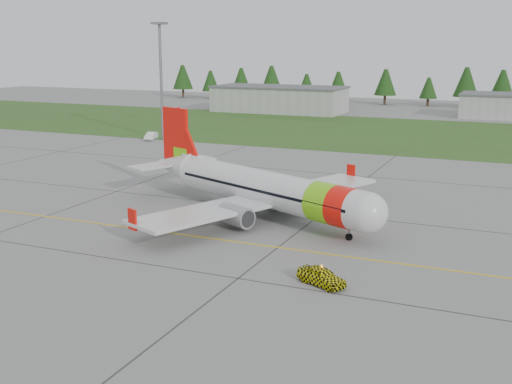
% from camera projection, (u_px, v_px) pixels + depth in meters
% --- Properties ---
extents(ground, '(320.00, 320.00, 0.00)m').
position_uv_depth(ground, '(125.00, 261.00, 51.05)').
color(ground, gray).
rests_on(ground, ground).
extents(aircraft, '(30.76, 29.20, 9.80)m').
position_uv_depth(aircraft, '(263.00, 189.00, 63.45)').
color(aircraft, silver).
rests_on(aircraft, ground).
extents(follow_me_car, '(1.84, 1.96, 3.87)m').
position_uv_depth(follow_me_car, '(322.00, 259.00, 45.51)').
color(follow_me_car, '#FEF80E').
rests_on(follow_me_car, ground).
extents(service_van, '(1.74, 1.69, 4.15)m').
position_uv_depth(service_van, '(151.00, 128.00, 114.08)').
color(service_van, white).
rests_on(service_van, ground).
extents(grass_strip, '(320.00, 50.00, 0.03)m').
position_uv_depth(grass_strip, '(370.00, 132.00, 124.29)').
color(grass_strip, '#30561E').
rests_on(grass_strip, ground).
extents(taxi_guideline, '(120.00, 0.25, 0.02)m').
position_uv_depth(taxi_guideline, '(176.00, 234.00, 58.19)').
color(taxi_guideline, gold).
rests_on(taxi_guideline, ground).
extents(hangar_west, '(32.00, 14.00, 6.00)m').
position_uv_depth(hangar_west, '(279.00, 100.00, 160.26)').
color(hangar_west, '#A8A8A3').
rests_on(hangar_west, ground).
extents(floodlight_mast, '(0.50, 0.50, 20.00)m').
position_uv_depth(floodlight_mast, '(161.00, 83.00, 113.00)').
color(floodlight_mast, slate).
rests_on(floodlight_mast, ground).
extents(treeline, '(160.00, 8.00, 10.00)m').
position_uv_depth(treeline, '(420.00, 88.00, 173.17)').
color(treeline, '#1C3F14').
rests_on(treeline, ground).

